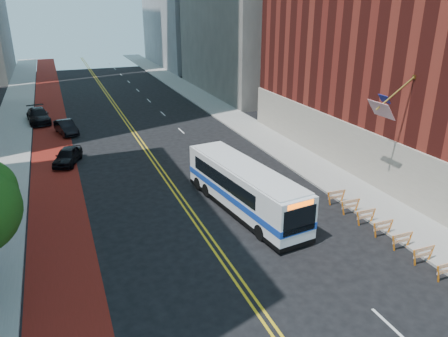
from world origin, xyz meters
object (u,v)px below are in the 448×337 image
object	(u,v)px
car_a	(67,156)
car_b	(66,127)
car_c	(38,116)
transit_bus	(243,187)

from	to	relation	value
car_a	car_b	distance (m)	9.38
car_a	car_c	bearing A→B (deg)	119.32
car_a	car_c	world-z (taller)	car_c
car_b	car_a	bearing A→B (deg)	-105.10
transit_bus	car_a	bearing A→B (deg)	119.95
car_b	car_c	size ratio (longest dim) A/B	0.78
car_a	car_b	world-z (taller)	car_b
transit_bus	car_c	xyz separation A→B (m)	(-12.68, 28.73, -0.84)
transit_bus	car_c	bearing A→B (deg)	106.29
car_a	car_c	distance (m)	15.44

